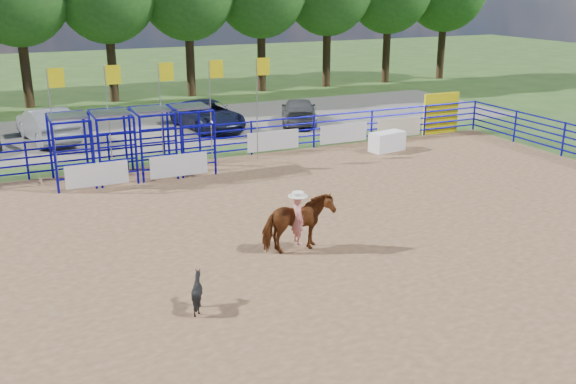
# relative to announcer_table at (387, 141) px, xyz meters

# --- Properties ---
(ground) EXTENTS (120.00, 120.00, 0.00)m
(ground) POSITION_rel_announcer_table_xyz_m (-8.69, -8.16, -0.44)
(ground) COLOR #3C5C25
(ground) RESTS_ON ground
(arena_dirt) EXTENTS (30.00, 20.00, 0.02)m
(arena_dirt) POSITION_rel_announcer_table_xyz_m (-8.69, -8.16, -0.43)
(arena_dirt) COLOR #8B6645
(arena_dirt) RESTS_ON ground
(gravel_strip) EXTENTS (40.00, 10.00, 0.01)m
(gravel_strip) POSITION_rel_announcer_table_xyz_m (-8.69, 8.84, -0.44)
(gravel_strip) COLOR slate
(gravel_strip) RESTS_ON ground
(announcer_table) EXTENTS (1.69, 1.01, 0.84)m
(announcer_table) POSITION_rel_announcer_table_xyz_m (0.00, 0.00, 0.00)
(announcer_table) COLOR white
(announcer_table) RESTS_ON arena_dirt
(horse_and_rider) EXTENTS (1.94, 0.90, 2.40)m
(horse_and_rider) POSITION_rel_announcer_table_xyz_m (-8.36, -8.49, 0.47)
(horse_and_rider) COLOR brown
(horse_and_rider) RESTS_ON arena_dirt
(calf) EXTENTS (0.96, 0.92, 0.82)m
(calf) POSITION_rel_announcer_table_xyz_m (-11.82, -10.51, -0.01)
(calf) COLOR black
(calf) RESTS_ON arena_dirt
(car_b) EXTENTS (2.58, 5.10, 1.60)m
(car_b) POSITION_rel_announcer_table_xyz_m (-13.47, 8.02, 0.37)
(car_b) COLOR gray
(car_b) RESTS_ON gravel_strip
(car_c) EXTENTS (2.99, 5.36, 1.42)m
(car_c) POSITION_rel_announcer_table_xyz_m (-5.82, 7.61, 0.28)
(car_c) COLOR black
(car_c) RESTS_ON gravel_strip
(car_d) EXTENTS (3.42, 4.80, 1.29)m
(car_d) POSITION_rel_announcer_table_xyz_m (-1.02, 6.93, 0.21)
(car_d) COLOR #505052
(car_d) RESTS_ON gravel_strip
(perimeter_fence) EXTENTS (30.10, 20.10, 1.50)m
(perimeter_fence) POSITION_rel_announcer_table_xyz_m (-8.69, -8.16, 0.31)
(perimeter_fence) COLOR #0B07A2
(perimeter_fence) RESTS_ON ground
(chute_assembly) EXTENTS (19.32, 2.41, 4.20)m
(chute_assembly) POSITION_rel_announcer_table_xyz_m (-10.59, 0.68, 0.82)
(chute_assembly) COLOR #0B07A2
(chute_assembly) RESTS_ON ground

